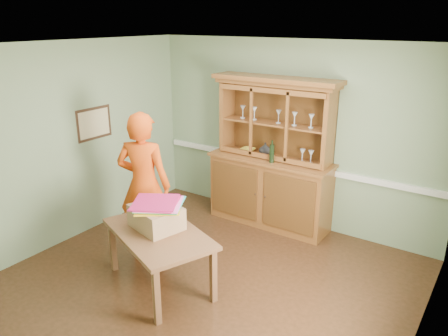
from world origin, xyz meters
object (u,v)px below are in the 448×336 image
Objects in this scene: dining_table at (159,238)px; cardboard_box at (156,217)px; china_hutch at (271,175)px; person at (144,185)px.

dining_table is 0.24m from cardboard_box.
china_hutch is 1.95m from person.
cardboard_box is 0.29× the size of person.
dining_table is 0.83× the size of person.
person is at bearing 145.12° from cardboard_box.
person is at bearing 166.42° from dining_table.
china_hutch reaches higher than dining_table.
dining_table is 2.84× the size of cardboard_box.
cardboard_box reaches higher than dining_table.
dining_table is at bearing -96.69° from china_hutch.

